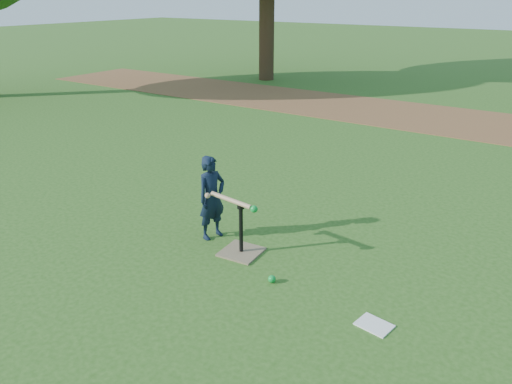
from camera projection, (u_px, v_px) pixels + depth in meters
The scene contains 7 objects.
ground at pixel (232, 234), 6.15m from camera, with size 80.00×80.00×0.00m, color #285116.
dirt_strip at pixel (420, 116), 11.91m from camera, with size 24.00×3.00×0.01m, color brown.
child at pixel (212, 198), 5.90m from camera, with size 0.37×0.25×1.02m, color black.
wiffle_ball_ground at pixel (272, 279), 5.11m from camera, with size 0.08×0.08×0.08m, color #0D9332.
clipboard at pixel (374, 325), 4.46m from camera, with size 0.30×0.23×0.01m, color white.
batting_tee at pixel (241, 244), 5.67m from camera, with size 0.46×0.46×0.61m.
swing_action at pixel (233, 201), 5.49m from camera, with size 0.72×0.16×0.08m.
Camera 1 is at (3.34, -4.40, 2.78)m, focal length 35.00 mm.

